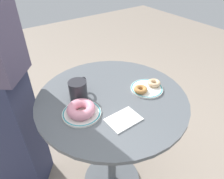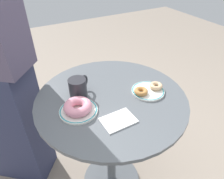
{
  "view_description": "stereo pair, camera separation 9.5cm",
  "coord_description": "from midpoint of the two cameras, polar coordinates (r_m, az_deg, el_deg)",
  "views": [
    {
      "loc": [
        -0.46,
        -0.64,
        1.37
      ],
      "look_at": [
        0.01,
        0.02,
        0.78
      ],
      "focal_mm": 32.74,
      "sensor_mm": 36.0,
      "label": 1
    },
    {
      "loc": [
        -0.38,
        -0.69,
        1.37
      ],
      "look_at": [
        0.01,
        0.02,
        0.78
      ],
      "focal_mm": 32.74,
      "sensor_mm": 36.0,
      "label": 2
    }
  ],
  "objects": [
    {
      "name": "donut_old_fashioned",
      "position": [
        1.01,
        5.36,
        -0.05
      ],
      "size": [
        0.09,
        0.09,
        0.02
      ],
      "primitive_type": "torus",
      "rotation": [
        0.0,
        0.0,
        0.97
      ],
      "color": "#BC7F42",
      "rests_on": "plate_right"
    },
    {
      "name": "plate_right",
      "position": [
        1.05,
        7.14,
        0.2
      ],
      "size": [
        0.17,
        0.17,
        0.01
      ],
      "color": "white",
      "rests_on": "cafe_table"
    },
    {
      "name": "donut_pink_frosted",
      "position": [
        0.9,
        -11.65,
        -5.48
      ],
      "size": [
        0.14,
        0.14,
        0.04
      ],
      "primitive_type": "torus",
      "rotation": [
        0.0,
        0.0,
        0.14
      ],
      "color": "pink",
      "rests_on": "plate_left"
    },
    {
      "name": "plate_left",
      "position": [
        0.92,
        -11.41,
        -6.58
      ],
      "size": [
        0.17,
        0.17,
        0.01
      ],
      "color": "white",
      "rests_on": "cafe_table"
    },
    {
      "name": "cafe_table",
      "position": [
        1.16,
        -2.44,
        -11.04
      ],
      "size": [
        0.74,
        0.74,
        0.75
      ],
      "color": "#565B60",
      "rests_on": "ground"
    },
    {
      "name": "coffee_mug",
      "position": [
        0.98,
        -12.12,
        -0.26
      ],
      "size": [
        0.12,
        0.1,
        0.1
      ],
      "color": "#28282D",
      "rests_on": "cafe_table"
    },
    {
      "name": "donut_glazed",
      "position": [
        1.07,
        9.18,
        1.72
      ],
      "size": [
        0.09,
        0.09,
        0.02
      ],
      "primitive_type": "torus",
      "rotation": [
        0.0,
        0.0,
        0.8
      ],
      "color": "#E0B789",
      "rests_on": "plate_right"
    },
    {
      "name": "paper_napkin",
      "position": [
        0.88,
        0.09,
        -8.5
      ],
      "size": [
        0.14,
        0.1,
        0.01
      ],
      "primitive_type": "cube",
      "rotation": [
        0.0,
        0.0,
        0.02
      ],
      "color": "white",
      "rests_on": "cafe_table"
    }
  ]
}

